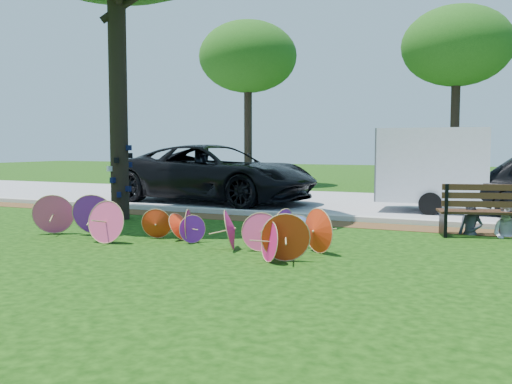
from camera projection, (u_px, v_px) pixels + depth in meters
ground at (181, 252)px, 9.74m from camera, size 90.00×90.00×0.00m
mulch_strip at (280, 220)px, 13.82m from camera, size 90.00×1.00×0.01m
curb at (290, 215)px, 14.45m from camera, size 90.00×0.30×0.12m
street at (337, 202)px, 18.22m from camera, size 90.00×8.00×0.01m
parasol_pile at (186, 224)px, 10.43m from camera, size 6.40×1.90×0.90m
black_van at (215, 174)px, 18.21m from camera, size 6.95×3.84×1.84m
cargo_trailer at (433, 165)px, 15.63m from camera, size 2.96×2.00×2.59m
park_bench at (490, 210)px, 11.39m from camera, size 2.15×1.28×1.05m
person_left at (471, 203)px, 11.57m from camera, size 0.51×0.37×1.31m
person_right at (509, 204)px, 11.28m from camera, size 0.70×0.57×1.34m
bg_trees at (448, 42)px, 21.73m from camera, size 21.37×7.31×7.40m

